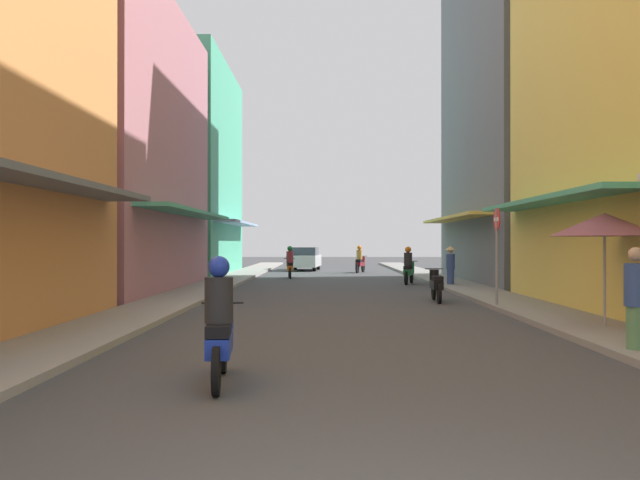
{
  "coord_description": "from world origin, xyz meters",
  "views": [
    {
      "loc": [
        -0.39,
        -3.21,
        1.74
      ],
      "look_at": [
        -0.61,
        19.23,
        1.83
      ],
      "focal_mm": 35.28,
      "sensor_mm": 36.0,
      "label": 1
    }
  ],
  "objects_px": {
    "motorbike_maroon": "(360,261)",
    "pedestrian_foreground": "(636,302)",
    "pedestrian_far": "(451,264)",
    "motorbike_black": "(436,285)",
    "vendor_umbrella": "(605,225)",
    "motorbike_blue": "(220,327)",
    "parked_car": "(304,259)",
    "motorbike_green": "(409,267)",
    "motorbike_orange": "(290,264)",
    "street_sign_no_entry": "(497,244)"
  },
  "relations": [
    {
      "from": "motorbike_orange",
      "to": "pedestrian_foreground",
      "type": "relative_size",
      "value": 1.08
    },
    {
      "from": "parked_car",
      "to": "pedestrian_foreground",
      "type": "xyz_separation_m",
      "value": [
        6.07,
        -29.71,
        0.1
      ]
    },
    {
      "from": "pedestrian_foreground",
      "to": "vendor_umbrella",
      "type": "bearing_deg",
      "value": 75.24
    },
    {
      "from": "parked_car",
      "to": "pedestrian_foreground",
      "type": "relative_size",
      "value": 2.53
    },
    {
      "from": "motorbike_blue",
      "to": "street_sign_no_entry",
      "type": "relative_size",
      "value": 0.68
    },
    {
      "from": "motorbike_orange",
      "to": "pedestrian_far",
      "type": "height_order",
      "value": "pedestrian_far"
    },
    {
      "from": "motorbike_maroon",
      "to": "vendor_umbrella",
      "type": "bearing_deg",
      "value": -81.86
    },
    {
      "from": "motorbike_blue",
      "to": "motorbike_green",
      "type": "bearing_deg",
      "value": 75.64
    },
    {
      "from": "motorbike_maroon",
      "to": "street_sign_no_entry",
      "type": "height_order",
      "value": "street_sign_no_entry"
    },
    {
      "from": "motorbike_orange",
      "to": "pedestrian_foreground",
      "type": "height_order",
      "value": "pedestrian_foreground"
    },
    {
      "from": "motorbike_orange",
      "to": "pedestrian_far",
      "type": "distance_m",
      "value": 8.95
    },
    {
      "from": "motorbike_black",
      "to": "motorbike_green",
      "type": "height_order",
      "value": "motorbike_green"
    },
    {
      "from": "pedestrian_foreground",
      "to": "vendor_umbrella",
      "type": "distance_m",
      "value": 3.01
    },
    {
      "from": "vendor_umbrella",
      "to": "motorbike_black",
      "type": "bearing_deg",
      "value": 109.09
    },
    {
      "from": "motorbike_green",
      "to": "motorbike_blue",
      "type": "bearing_deg",
      "value": -104.36
    },
    {
      "from": "motorbike_black",
      "to": "pedestrian_foreground",
      "type": "relative_size",
      "value": 1.08
    },
    {
      "from": "motorbike_black",
      "to": "motorbike_maroon",
      "type": "distance_m",
      "value": 17.84
    },
    {
      "from": "motorbike_orange",
      "to": "motorbike_blue",
      "type": "bearing_deg",
      "value": -88.83
    },
    {
      "from": "pedestrian_far",
      "to": "vendor_umbrella",
      "type": "relative_size",
      "value": 0.7
    },
    {
      "from": "pedestrian_far",
      "to": "pedestrian_foreground",
      "type": "height_order",
      "value": "pedestrian_foreground"
    },
    {
      "from": "motorbike_maroon",
      "to": "pedestrian_far",
      "type": "relative_size",
      "value": 1.08
    },
    {
      "from": "pedestrian_far",
      "to": "street_sign_no_entry",
      "type": "xyz_separation_m",
      "value": [
        -0.4,
        -8.14,
        0.81
      ]
    },
    {
      "from": "motorbike_black",
      "to": "vendor_umbrella",
      "type": "bearing_deg",
      "value": -70.91
    },
    {
      "from": "motorbike_green",
      "to": "pedestrian_foreground",
      "type": "height_order",
      "value": "pedestrian_foreground"
    },
    {
      "from": "motorbike_black",
      "to": "pedestrian_foreground",
      "type": "bearing_deg",
      "value": -80.61
    },
    {
      "from": "parked_car",
      "to": "motorbike_maroon",
      "type": "bearing_deg",
      "value": -41.99
    },
    {
      "from": "vendor_umbrella",
      "to": "motorbike_maroon",
      "type": "bearing_deg",
      "value": 98.14
    },
    {
      "from": "motorbike_maroon",
      "to": "motorbike_blue",
      "type": "height_order",
      "value": "same"
    },
    {
      "from": "pedestrian_far",
      "to": "vendor_umbrella",
      "type": "height_order",
      "value": "vendor_umbrella"
    },
    {
      "from": "pedestrian_foreground",
      "to": "motorbike_black",
      "type": "bearing_deg",
      "value": 99.39
    },
    {
      "from": "motorbike_black",
      "to": "parked_car",
      "type": "height_order",
      "value": "parked_car"
    },
    {
      "from": "motorbike_orange",
      "to": "street_sign_no_entry",
      "type": "distance_m",
      "value": 15.49
    },
    {
      "from": "motorbike_orange",
      "to": "street_sign_no_entry",
      "type": "xyz_separation_m",
      "value": [
        6.23,
        -14.14,
        1.01
      ]
    },
    {
      "from": "motorbike_black",
      "to": "motorbike_green",
      "type": "relative_size",
      "value": 1.04
    },
    {
      "from": "motorbike_black",
      "to": "motorbike_blue",
      "type": "xyz_separation_m",
      "value": [
        -4.55,
        -10.82,
        0.2
      ]
    },
    {
      "from": "motorbike_black",
      "to": "motorbike_maroon",
      "type": "bearing_deg",
      "value": 94.09
    },
    {
      "from": "motorbike_maroon",
      "to": "pedestrian_far",
      "type": "xyz_separation_m",
      "value": [
        2.89,
        -11.75,
        0.21
      ]
    },
    {
      "from": "motorbike_black",
      "to": "motorbike_green",
      "type": "bearing_deg",
      "value": 88.34
    },
    {
      "from": "motorbike_black",
      "to": "pedestrian_far",
      "type": "bearing_deg",
      "value": 74.99
    },
    {
      "from": "street_sign_no_entry",
      "to": "motorbike_blue",
      "type": "bearing_deg",
      "value": -123.45
    },
    {
      "from": "motorbike_maroon",
      "to": "street_sign_no_entry",
      "type": "distance_m",
      "value": 20.06
    },
    {
      "from": "pedestrian_far",
      "to": "street_sign_no_entry",
      "type": "distance_m",
      "value": 8.19
    },
    {
      "from": "motorbike_green",
      "to": "pedestrian_foreground",
      "type": "relative_size",
      "value": 1.05
    },
    {
      "from": "motorbike_maroon",
      "to": "motorbike_blue",
      "type": "bearing_deg",
      "value": -96.53
    },
    {
      "from": "motorbike_black",
      "to": "motorbike_orange",
      "type": "bearing_deg",
      "value": 112.59
    },
    {
      "from": "motorbike_green",
      "to": "pedestrian_far",
      "type": "relative_size",
      "value": 1.08
    },
    {
      "from": "motorbike_maroon",
      "to": "pedestrian_foreground",
      "type": "bearing_deg",
      "value": -84.13
    },
    {
      "from": "pedestrian_far",
      "to": "motorbike_black",
      "type": "bearing_deg",
      "value": -105.01
    },
    {
      "from": "motorbike_green",
      "to": "street_sign_no_entry",
      "type": "relative_size",
      "value": 0.66
    },
    {
      "from": "motorbike_blue",
      "to": "parked_car",
      "type": "height_order",
      "value": "motorbike_blue"
    }
  ]
}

